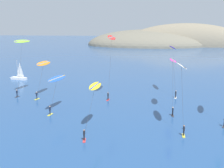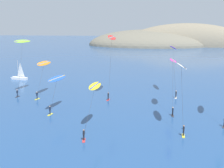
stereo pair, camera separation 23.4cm
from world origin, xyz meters
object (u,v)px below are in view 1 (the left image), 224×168
(kitesurfer_blue, at_px, (57,81))
(kitesurfer_red, at_px, (111,41))
(kitesurfer_lime, at_px, (22,45))
(kitesurfer_white, at_px, (182,71))
(kitesurfer_yellow, at_px, (94,90))
(sailboat_near, at_px, (18,77))
(kitesurfer_orange, at_px, (43,66))
(kitesurfer_magenta, at_px, (173,65))
(kitesurfer_purple, at_px, (173,51))

(kitesurfer_blue, relative_size, kitesurfer_red, 0.50)
(kitesurfer_lime, xyz_separation_m, kitesurfer_white, (33.14, -18.20, -2.15))
(kitesurfer_lime, bearing_deg, kitesurfer_blue, -45.87)
(kitesurfer_yellow, bearing_deg, kitesurfer_red, 87.60)
(sailboat_near, bearing_deg, kitesurfer_orange, -51.03)
(sailboat_near, xyz_separation_m, kitesurfer_magenta, (41.55, -24.82, 8.03))
(kitesurfer_lime, height_order, kitesurfer_magenta, kitesurfer_lime)
(kitesurfer_white, distance_m, kitesurfer_yellow, 13.93)
(sailboat_near, bearing_deg, kitesurfer_magenta, -30.85)
(kitesurfer_magenta, bearing_deg, sailboat_near, 149.15)
(kitesurfer_red, distance_m, kitesurfer_yellow, 21.01)
(sailboat_near, distance_m, kitesurfer_orange, 22.61)
(kitesurfer_purple, height_order, kitesurfer_yellow, kitesurfer_purple)
(kitesurfer_purple, bearing_deg, kitesurfer_lime, -173.37)
(kitesurfer_blue, height_order, kitesurfer_red, kitesurfer_red)
(kitesurfer_yellow, bearing_deg, kitesurfer_lime, 134.81)
(kitesurfer_white, bearing_deg, kitesurfer_orange, 148.38)
(kitesurfer_blue, bearing_deg, kitesurfer_orange, 119.94)
(kitesurfer_red, xyz_separation_m, kitesurfer_orange, (-15.41, -1.21, -5.56))
(kitesurfer_magenta, height_order, kitesurfer_yellow, kitesurfer_magenta)
(kitesurfer_lime, distance_m, kitesurfer_magenta, 34.22)
(kitesurfer_purple, bearing_deg, kitesurfer_white, -93.35)
(kitesurfer_white, height_order, kitesurfer_magenta, kitesurfer_white)
(kitesurfer_magenta, bearing_deg, kitesurfer_lime, 164.99)
(kitesurfer_magenta, bearing_deg, kitesurfer_yellow, -140.68)
(kitesurfer_purple, distance_m, kitesurfer_white, 22.24)
(kitesurfer_magenta, relative_size, kitesurfer_red, 0.71)
(kitesurfer_lime, height_order, kitesurfer_yellow, kitesurfer_lime)
(kitesurfer_orange, relative_size, kitesurfer_yellow, 0.87)
(kitesurfer_white, bearing_deg, kitesurfer_lime, 151.23)
(kitesurfer_lime, relative_size, kitesurfer_orange, 1.61)
(kitesurfer_lime, height_order, kitesurfer_red, kitesurfer_red)
(kitesurfer_purple, xyz_separation_m, kitesurfer_blue, (-23.29, -15.49, -4.09))
(kitesurfer_purple, relative_size, kitesurfer_red, 0.81)
(kitesurfer_lime, bearing_deg, kitesurfer_yellow, -45.19)
(kitesurfer_blue, bearing_deg, kitesurfer_yellow, -44.27)
(kitesurfer_lime, relative_size, kitesurfer_magenta, 1.29)
(kitesurfer_lime, height_order, kitesurfer_orange, kitesurfer_lime)
(sailboat_near, distance_m, kitesurfer_purple, 45.63)
(kitesurfer_lime, distance_m, kitesurfer_orange, 6.82)
(kitesurfer_purple, bearing_deg, kitesurfer_yellow, -121.96)
(kitesurfer_blue, xyz_separation_m, kitesurfer_red, (9.31, 11.80, 6.66))
(kitesurfer_lime, relative_size, kitesurfer_yellow, 1.41)
(kitesurfer_yellow, bearing_deg, sailboat_near, 128.31)
(kitesurfer_white, relative_size, kitesurfer_yellow, 1.15)
(sailboat_near, height_order, kitesurfer_white, kitesurfer_white)
(sailboat_near, height_order, kitesurfer_blue, kitesurfer_blue)
(sailboat_near, relative_size, kitesurfer_lime, 0.47)
(sailboat_near, relative_size, kitesurfer_purple, 0.53)
(kitesurfer_purple, xyz_separation_m, kitesurfer_magenta, (-1.49, -12.84, -1.25))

